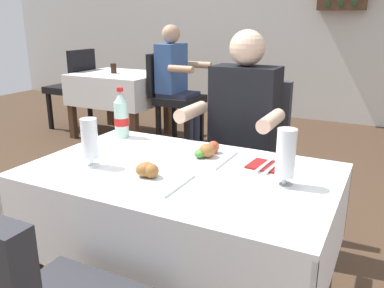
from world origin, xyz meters
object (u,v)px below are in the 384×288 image
(beer_glass_middle, at_px, (90,142))
(napkin_cutlery_set, at_px, (270,166))
(background_chair_right, at_px, (172,93))
(plate_near_camera, at_px, (151,176))
(plate_far_diner, at_px, (203,153))
(cola_bottle_primary, at_px, (121,116))
(background_patron, at_px, (176,79))
(seated_diner_far, at_px, (240,133))
(background_table_tumbler, at_px, (114,68))
(chair_far_diner_seat, at_px, (245,154))
(background_dining_table, at_px, (120,89))
(beer_glass_left, at_px, (286,157))
(main_dining_table, at_px, (181,207))
(background_chair_left, at_px, (73,84))

(beer_glass_middle, relative_size, napkin_cutlery_set, 1.04)
(beer_glass_middle, xyz_separation_m, background_chair_right, (-1.04, 2.49, -0.28))
(plate_near_camera, bearing_deg, plate_far_diner, 79.37)
(cola_bottle_primary, height_order, background_patron, background_patron)
(cola_bottle_primary, xyz_separation_m, background_patron, (-0.84, 2.08, -0.13))
(plate_near_camera, relative_size, plate_far_diner, 0.92)
(seated_diner_far, height_order, background_table_tumbler, seated_diner_far)
(plate_far_diner, xyz_separation_m, background_chair_right, (-1.40, 2.18, -0.19))
(beer_glass_middle, xyz_separation_m, background_table_tumbler, (-1.78, 2.46, -0.05))
(plate_far_diner, xyz_separation_m, background_table_tumbler, (-2.15, 2.15, 0.04))
(chair_far_diner_seat, xyz_separation_m, background_patron, (-1.34, 1.57, 0.16))
(chair_far_diner_seat, bearing_deg, background_dining_table, 142.87)
(seated_diner_far, distance_m, background_table_tumbler, 2.70)
(beer_glass_left, height_order, background_patron, background_patron)
(beer_glass_middle, distance_m, background_table_tumbler, 3.04)
(plate_far_diner, relative_size, cola_bottle_primary, 0.99)
(cola_bottle_primary, bearing_deg, seated_diner_far, 38.17)
(beer_glass_middle, relative_size, background_dining_table, 0.21)
(chair_far_diner_seat, xyz_separation_m, plate_far_diner, (0.02, -0.61, 0.19))
(napkin_cutlery_set, distance_m, background_dining_table, 3.23)
(main_dining_table, height_order, beer_glass_left, beer_glass_left)
(plate_far_diner, bearing_deg, seated_diner_far, 91.41)
(seated_diner_far, height_order, background_dining_table, seated_diner_far)
(plate_near_camera, height_order, beer_glass_middle, beer_glass_middle)
(seated_diner_far, bearing_deg, beer_glass_left, -57.71)
(seated_diner_far, xyz_separation_m, background_patron, (-1.34, 1.68, 0.00))
(chair_far_diner_seat, distance_m, background_dining_table, 2.61)
(seated_diner_far, height_order, plate_far_diner, seated_diner_far)
(cola_bottle_primary, bearing_deg, background_chair_right, 113.18)
(background_chair_left, relative_size, background_table_tumbler, 8.82)
(beer_glass_middle, distance_m, napkin_cutlery_set, 0.74)
(background_dining_table, bearing_deg, background_patron, 0.00)
(beer_glass_left, xyz_separation_m, background_table_tumbler, (-2.54, 2.30, -0.05))
(background_chair_right, bearing_deg, background_chair_left, -180.00)
(seated_diner_far, distance_m, beer_glass_left, 0.77)
(napkin_cutlery_set, xyz_separation_m, background_dining_table, (-2.39, 2.17, -0.19))
(cola_bottle_primary, bearing_deg, chair_far_diner_seat, 45.50)
(seated_diner_far, relative_size, beer_glass_middle, 6.23)
(cola_bottle_primary, relative_size, napkin_cutlery_set, 1.33)
(chair_far_diner_seat, relative_size, background_chair_left, 1.00)
(background_chair_left, height_order, background_chair_right, same)
(main_dining_table, distance_m, plate_far_diner, 0.26)
(chair_far_diner_seat, xyz_separation_m, background_table_tumbler, (-2.13, 1.55, 0.23))
(chair_far_diner_seat, distance_m, plate_far_diner, 0.64)
(seated_diner_far, xyz_separation_m, background_chair_left, (-2.78, 1.68, -0.16))
(background_chair_right, bearing_deg, napkin_cutlery_set, -51.89)
(cola_bottle_primary, bearing_deg, background_chair_left, 137.62)
(main_dining_table, height_order, beer_glass_middle, beer_glass_middle)
(beer_glass_left, xyz_separation_m, background_chair_right, (-1.80, 2.33, -0.28))
(background_chair_left, height_order, background_table_tumbler, background_chair_left)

